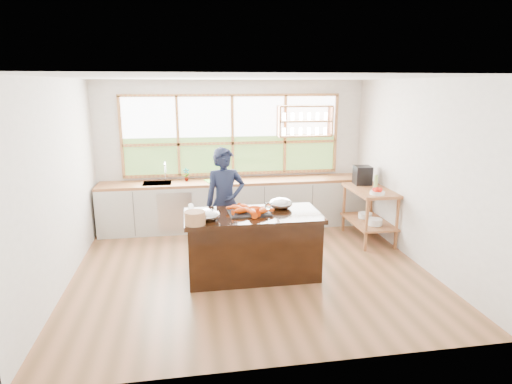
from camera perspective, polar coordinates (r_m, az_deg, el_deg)
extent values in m
plane|color=#975F3C|center=(6.33, -0.71, -10.21)|extent=(5.00, 5.00, 0.00)
cube|color=silver|center=(8.10, -3.14, 5.14)|extent=(5.00, 0.02, 2.70)
cube|color=silver|center=(3.78, 4.37, -5.36)|extent=(5.00, 0.02, 2.70)
cube|color=silver|center=(6.07, -24.79, 0.84)|extent=(0.02, 4.50, 2.70)
cube|color=silver|center=(6.74, 20.79, 2.43)|extent=(0.02, 4.50, 2.70)
cube|color=silver|center=(5.77, -0.80, 15.03)|extent=(5.00, 4.50, 0.02)
cube|color=#AE8647|center=(8.02, -3.15, 7.58)|extent=(4.05, 0.06, 1.50)
cube|color=white|center=(8.02, -3.20, 10.07)|extent=(3.98, 0.01, 0.75)
cube|color=#325820|center=(8.10, -3.13, 4.95)|extent=(3.98, 0.01, 0.70)
cube|color=#AE8647|center=(8.13, 6.57, 11.31)|extent=(1.00, 0.28, 0.03)
cube|color=#AE8647|center=(8.15, 6.52, 9.38)|extent=(1.00, 0.28, 0.03)
cube|color=#AE8647|center=(8.18, 6.47, 7.46)|extent=(1.00, 0.28, 0.03)
cube|color=#AE8647|center=(8.03, 3.04, 9.38)|extent=(0.03, 0.28, 0.55)
cube|color=#AE8647|center=(8.30, 9.89, 9.35)|extent=(0.03, 0.28, 0.55)
cube|color=beige|center=(8.00, -2.81, -1.76)|extent=(4.90, 0.62, 0.85)
cube|color=#B6BABD|center=(7.65, -10.76, -2.69)|extent=(0.60, 0.01, 0.72)
cube|color=olive|center=(7.89, -2.85, 1.39)|extent=(4.90, 0.62, 0.05)
cube|color=#B6BABD|center=(7.87, -13.02, 0.60)|extent=(0.50, 0.42, 0.16)
cube|color=olive|center=(7.27, 18.28, -3.89)|extent=(0.04, 0.04, 0.90)
cube|color=olive|center=(8.13, 15.07, -1.79)|extent=(0.04, 0.04, 0.90)
cube|color=olive|center=(7.05, 14.51, -4.18)|extent=(0.04, 0.04, 0.90)
cube|color=olive|center=(7.93, 11.65, -1.98)|extent=(0.04, 0.04, 0.90)
cube|color=olive|center=(7.63, 14.75, -3.84)|extent=(0.62, 1.10, 0.03)
cube|color=olive|center=(7.48, 15.02, 0.22)|extent=(0.62, 1.10, 0.05)
cylinder|color=white|center=(7.39, 15.56, -3.91)|extent=(0.24, 0.24, 0.11)
cylinder|color=white|center=(7.74, 14.34, -3.08)|extent=(0.24, 0.24, 0.09)
cube|color=black|center=(5.99, -0.44, -7.33)|extent=(1.77, 0.82, 0.84)
cube|color=black|center=(5.84, -0.45, -3.21)|extent=(1.85, 0.90, 0.06)
imported|color=#151B33|center=(6.57, -4.13, -1.43)|extent=(0.67, 0.49, 1.70)
imported|color=slate|center=(7.87, -9.28, 2.30)|extent=(0.15, 0.12, 0.25)
cube|color=#55AC34|center=(7.85, -5.25, 1.53)|extent=(0.46, 0.39, 0.01)
cube|color=black|center=(7.77, 14.01, 2.19)|extent=(0.31, 0.33, 0.32)
cylinder|color=#8FAE59|center=(7.40, 15.69, 1.22)|extent=(0.08, 0.08, 0.25)
cylinder|color=white|center=(7.12, 15.87, -0.11)|extent=(0.24, 0.24, 0.05)
sphere|color=red|center=(7.13, 16.26, 0.30)|extent=(0.07, 0.07, 0.07)
sphere|color=red|center=(7.16, 15.85, 0.38)|extent=(0.07, 0.07, 0.07)
sphere|color=red|center=(7.12, 15.50, 0.32)|extent=(0.07, 0.07, 0.07)
sphere|color=red|center=(7.07, 15.70, 0.21)|extent=(0.07, 0.07, 0.07)
sphere|color=red|center=(7.08, 16.18, 0.20)|extent=(0.07, 0.07, 0.07)
cube|color=black|center=(5.84, -0.88, -2.80)|extent=(0.57, 0.42, 0.02)
ellipsoid|color=#EE4A07|center=(5.76, -1.99, -2.53)|extent=(0.23, 0.15, 0.08)
ellipsoid|color=#EE4A07|center=(5.86, -0.13, -2.25)|extent=(0.23, 0.14, 0.08)
ellipsoid|color=#EE4A07|center=(5.76, 1.04, -2.53)|extent=(0.21, 0.21, 0.08)
ellipsoid|color=#EE4A07|center=(5.93, -1.53, -2.03)|extent=(0.18, 0.23, 0.08)
ellipsoid|color=#EE4A07|center=(5.70, -0.47, -2.72)|extent=(0.11, 0.22, 0.08)
ellipsoid|color=#EE4A07|center=(5.88, -2.54, -2.19)|extent=(0.20, 0.22, 0.08)
ellipsoid|color=#B6BABD|center=(5.59, -6.46, -3.05)|extent=(0.32, 0.32, 0.15)
ellipsoid|color=#B6BABD|center=(6.08, 3.31, -1.54)|extent=(0.33, 0.33, 0.16)
cylinder|color=white|center=(5.62, 1.58, -3.54)|extent=(0.06, 0.06, 0.01)
cylinder|color=white|center=(5.60, 1.59, -2.90)|extent=(0.01, 0.01, 0.13)
ellipsoid|color=white|center=(5.57, 1.59, -1.91)|extent=(0.08, 0.08, 0.10)
cylinder|color=tan|center=(5.42, -8.15, -3.45)|extent=(0.26, 0.26, 0.17)
cylinder|color=silver|center=(5.99, -8.64, -2.22)|extent=(0.08, 0.30, 0.08)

